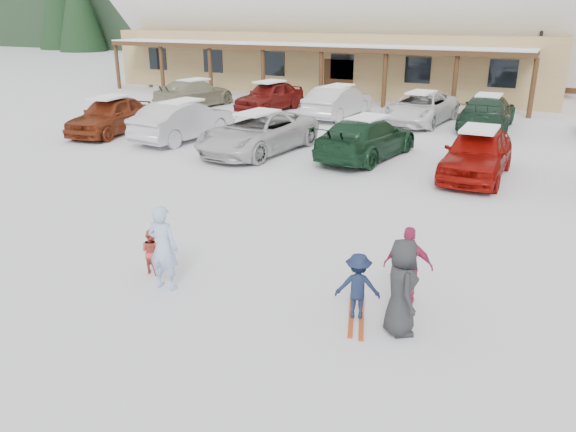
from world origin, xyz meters
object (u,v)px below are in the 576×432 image
at_px(day_lodge, 338,25).
at_px(adult_skier, 163,248).
at_px(parked_car_11, 487,112).
at_px(toddler_red, 152,251).
at_px(parked_car_2, 258,132).
at_px(parked_car_4, 477,153).
at_px(parked_car_9, 338,102).
at_px(parked_car_3, 367,138).
at_px(parked_car_7, 194,93).
at_px(lamp_post, 541,37).
at_px(child_magenta, 408,266).
at_px(parked_car_8, 270,96).
at_px(parked_car_1, 183,121).
at_px(child_navy, 358,286).
at_px(bystander_dark, 401,287).
at_px(parked_car_10, 420,108).
at_px(parked_car_0, 111,116).

distance_m(day_lodge, adult_skier, 30.14).
bearing_deg(parked_car_11, day_lodge, -44.78).
xyz_separation_m(adult_skier, toddler_red, (-0.62, 0.41, -0.35)).
distance_m(adult_skier, parked_car_2, 10.70).
distance_m(parked_car_4, parked_car_9, 10.84).
distance_m(parked_car_3, parked_car_9, 7.92).
bearing_deg(parked_car_11, toddler_red, 76.99).
relative_size(parked_car_7, parked_car_11, 0.98).
bearing_deg(lamp_post, child_magenta, -91.27).
bearing_deg(child_magenta, adult_skier, 7.19).
bearing_deg(toddler_red, lamp_post, -97.51).
bearing_deg(parked_car_4, parked_car_8, 145.13).
relative_size(parked_car_3, parked_car_7, 0.99).
bearing_deg(parked_car_4, parked_car_1, 178.31).
xyz_separation_m(parked_car_2, parked_car_11, (6.88, 8.02, 0.00)).
bearing_deg(parked_car_11, parked_car_7, 1.47).
height_order(toddler_red, child_navy, child_navy).
bearing_deg(adult_skier, parked_car_4, -115.94).
bearing_deg(parked_car_3, lamp_post, -97.94).
relative_size(day_lodge, bystander_dark, 18.29).
bearing_deg(child_magenta, bystander_dark, 87.38).
height_order(child_navy, parked_car_7, parked_car_7).
bearing_deg(parked_car_10, child_navy, -73.76).
relative_size(parked_car_2, parked_car_4, 1.18).
bearing_deg(parked_car_1, child_navy, 141.53).
relative_size(parked_car_4, parked_car_7, 0.90).
bearing_deg(lamp_post, adult_skier, -100.30).
relative_size(toddler_red, parked_car_2, 0.17).
bearing_deg(parked_car_10, parked_car_8, -174.98).
distance_m(parked_car_8, parked_car_11, 10.68).
relative_size(child_magenta, parked_car_0, 0.32).
xyz_separation_m(child_navy, parked_car_11, (-0.21, 17.62, 0.15)).
bearing_deg(toddler_red, adult_skier, 151.14).
distance_m(toddler_red, parked_car_9, 17.78).
height_order(parked_car_2, parked_car_8, parked_car_8).
distance_m(child_navy, parked_car_2, 11.93).
xyz_separation_m(parked_car_3, parked_car_11, (3.08, 7.15, 0.02)).
bearing_deg(parked_car_2, parked_car_9, 96.62).
bearing_deg(child_navy, parked_car_8, -76.54).
height_order(child_magenta, parked_car_3, child_magenta).
height_order(parked_car_7, parked_car_8, parked_car_8).
xyz_separation_m(lamp_post, parked_car_3, (-4.45, -14.93, -2.87)).
distance_m(toddler_red, parked_car_10, 17.81).
bearing_deg(bystander_dark, parked_car_8, 2.44).
xyz_separation_m(day_lodge, parked_car_7, (-3.72, -11.33, -3.23)).
distance_m(bystander_dark, parked_car_11, 17.77).
bearing_deg(parked_car_2, parked_car_7, 143.76).
height_order(child_navy, parked_car_4, parked_car_4).
xyz_separation_m(child_navy, parked_car_2, (-7.09, 9.60, 0.15)).
bearing_deg(toddler_red, parked_car_2, -68.94).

